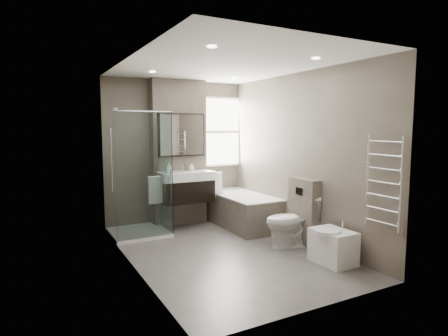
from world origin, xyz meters
TOP-DOWN VIEW (x-y plane):
  - room at (0.00, 0.00)m, footprint 2.70×3.90m
  - vanity_pier at (0.00, 1.77)m, footprint 1.00×0.25m
  - vanity at (0.00, 1.43)m, footprint 0.95×0.47m
  - mirror_cabinet at (0.00, 1.61)m, footprint 0.86×0.08m
  - towel_left at (-0.56, 1.40)m, footprint 0.24×0.06m
  - towel_right at (0.56, 1.40)m, footprint 0.24×0.06m
  - shower_enclosure at (-0.75, 1.35)m, footprint 0.90×0.90m
  - bathtub at (0.92, 1.10)m, footprint 0.75×1.60m
  - window at (0.90, 1.88)m, footprint 0.98×0.06m
  - toilet at (0.97, -0.25)m, footprint 0.84×0.60m
  - cistern_box at (1.21, -0.25)m, footprint 0.19×0.55m
  - bidet at (1.01, -1.06)m, footprint 0.47×0.55m
  - towel_radiator at (1.25, -1.60)m, footprint 0.03×0.49m
  - soap_bottle_a at (-0.31, 1.43)m, footprint 0.08×0.08m
  - soap_bottle_b at (0.14, 1.52)m, footprint 0.10×0.10m

SIDE VIEW (x-z plane):
  - bidet at x=1.01m, z-range -0.05..0.51m
  - bathtub at x=0.92m, z-range 0.03..0.60m
  - toilet at x=0.97m, z-range 0.00..0.77m
  - shower_enclosure at x=-0.75m, z-range -0.51..1.49m
  - cistern_box at x=1.21m, z-range 0.00..1.00m
  - towel_left at x=-0.56m, z-range 0.50..0.94m
  - towel_right at x=0.56m, z-range 0.50..0.94m
  - vanity at x=0.00m, z-range 0.41..1.07m
  - soap_bottle_b at x=0.14m, z-range 1.00..1.13m
  - soap_bottle_a at x=-0.31m, z-range 1.00..1.18m
  - towel_radiator at x=1.25m, z-range 0.57..1.67m
  - room at x=0.00m, z-range -0.05..2.65m
  - vanity_pier at x=0.00m, z-range 0.00..2.60m
  - mirror_cabinet at x=0.00m, z-range 1.25..2.01m
  - window at x=0.90m, z-range 1.01..2.34m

